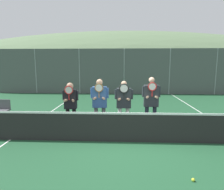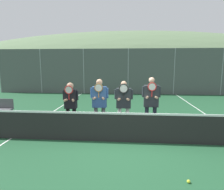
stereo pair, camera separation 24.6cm
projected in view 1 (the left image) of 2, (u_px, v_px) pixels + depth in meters
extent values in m
plane|color=#1E4C2D|center=(128.00, 142.00, 5.96)|extent=(120.00, 120.00, 0.00)
ellipsoid|color=#5B7551|center=(122.00, 71.00, 59.97)|extent=(110.63, 61.46, 21.51)
cube|color=#9EA3A8|center=(136.00, 69.00, 24.25)|extent=(20.90, 5.00, 3.39)
cube|color=#4C4C51|center=(136.00, 53.00, 23.96)|extent=(21.40, 5.50, 0.36)
cylinder|color=gray|center=(36.00, 71.00, 15.39)|extent=(0.06, 0.06, 3.42)
cylinder|color=gray|center=(79.00, 71.00, 15.24)|extent=(0.06, 0.06, 3.42)
cylinder|color=gray|center=(124.00, 72.00, 15.08)|extent=(0.06, 0.06, 3.42)
cylinder|color=gray|center=(170.00, 72.00, 14.93)|extent=(0.06, 0.06, 3.42)
cylinder|color=gray|center=(216.00, 72.00, 14.77)|extent=(0.06, 0.06, 3.42)
cube|color=#4C5451|center=(124.00, 72.00, 15.08)|extent=(20.45, 0.02, 3.42)
cube|color=black|center=(128.00, 128.00, 5.90)|extent=(9.51, 0.02, 0.85)
cube|color=white|center=(128.00, 114.00, 5.83)|extent=(9.51, 0.03, 0.06)
cube|color=white|center=(47.00, 115.00, 9.09)|extent=(0.05, 16.00, 0.01)
cube|color=white|center=(208.00, 117.00, 8.76)|extent=(0.05, 16.00, 0.01)
cylinder|color=black|center=(68.00, 120.00, 6.81)|extent=(0.13, 0.13, 0.81)
cylinder|color=black|center=(74.00, 120.00, 6.80)|extent=(0.13, 0.13, 0.81)
cube|color=black|center=(70.00, 99.00, 6.69)|extent=(0.40, 0.22, 0.64)
sphere|color=tan|center=(70.00, 86.00, 6.62)|extent=(0.22, 0.22, 0.22)
cylinder|color=black|center=(64.00, 96.00, 6.68)|extent=(0.08, 0.08, 0.31)
cylinder|color=black|center=(77.00, 96.00, 6.66)|extent=(0.08, 0.08, 0.31)
cylinder|color=tan|center=(67.00, 100.00, 6.60)|extent=(0.16, 0.27, 0.08)
cylinder|color=tan|center=(73.00, 100.00, 6.60)|extent=(0.16, 0.27, 0.08)
cylinder|color=red|center=(69.00, 97.00, 6.49)|extent=(0.03, 0.03, 0.20)
torus|color=red|center=(69.00, 90.00, 6.46)|extent=(0.29, 0.03, 0.29)
cylinder|color=silver|center=(69.00, 90.00, 6.46)|extent=(0.24, 0.00, 0.24)
cylinder|color=#56565B|center=(96.00, 120.00, 6.75)|extent=(0.13, 0.13, 0.87)
cylinder|color=#56565B|center=(104.00, 120.00, 6.74)|extent=(0.13, 0.13, 0.87)
cube|color=#335693|center=(100.00, 97.00, 6.62)|extent=(0.47, 0.22, 0.69)
sphere|color=tan|center=(100.00, 82.00, 6.55)|extent=(0.21, 0.21, 0.21)
cylinder|color=#335693|center=(92.00, 93.00, 6.61)|extent=(0.08, 0.08, 0.34)
cylinder|color=#335693|center=(107.00, 93.00, 6.59)|extent=(0.08, 0.08, 0.34)
cylinder|color=tan|center=(96.00, 98.00, 6.54)|extent=(0.16, 0.27, 0.08)
cylinder|color=tan|center=(103.00, 98.00, 6.53)|extent=(0.16, 0.27, 0.08)
cylinder|color=#936033|center=(99.00, 95.00, 6.43)|extent=(0.03, 0.03, 0.20)
torus|color=#936033|center=(99.00, 88.00, 6.39)|extent=(0.28, 0.03, 0.28)
cylinder|color=silver|center=(99.00, 88.00, 6.39)|extent=(0.23, 0.00, 0.23)
cylinder|color=white|center=(120.00, 120.00, 6.83)|extent=(0.13, 0.13, 0.84)
cylinder|color=white|center=(127.00, 120.00, 6.81)|extent=(0.13, 0.13, 0.84)
cube|color=#282D33|center=(124.00, 98.00, 6.70)|extent=(0.48, 0.22, 0.66)
sphere|color=tan|center=(124.00, 84.00, 6.63)|extent=(0.19, 0.19, 0.19)
cylinder|color=#282D33|center=(116.00, 94.00, 6.69)|extent=(0.08, 0.08, 0.33)
cylinder|color=#282D33|center=(132.00, 94.00, 6.67)|extent=(0.08, 0.08, 0.33)
cylinder|color=tan|center=(120.00, 99.00, 6.62)|extent=(0.16, 0.27, 0.08)
cylinder|color=tan|center=(127.00, 99.00, 6.61)|extent=(0.16, 0.27, 0.08)
cylinder|color=black|center=(124.00, 96.00, 6.51)|extent=(0.03, 0.03, 0.20)
torus|color=black|center=(124.00, 88.00, 6.47)|extent=(0.32, 0.03, 0.32)
cylinder|color=silver|center=(124.00, 88.00, 6.47)|extent=(0.26, 0.00, 0.26)
cylinder|color=#232838|center=(147.00, 119.00, 6.75)|extent=(0.13, 0.13, 0.90)
cylinder|color=#232838|center=(154.00, 119.00, 6.73)|extent=(0.13, 0.13, 0.90)
cube|color=#282D33|center=(151.00, 96.00, 6.61)|extent=(0.48, 0.22, 0.71)
sphere|color=tan|center=(152.00, 80.00, 6.53)|extent=(0.19, 0.19, 0.19)
cylinder|color=#282D33|center=(143.00, 92.00, 6.60)|extent=(0.08, 0.08, 0.35)
cylinder|color=#282D33|center=(159.00, 92.00, 6.58)|extent=(0.08, 0.08, 0.35)
cylinder|color=tan|center=(148.00, 97.00, 6.53)|extent=(0.16, 0.27, 0.08)
cylinder|color=tan|center=(155.00, 97.00, 6.52)|extent=(0.16, 0.27, 0.08)
cylinder|color=red|center=(152.00, 94.00, 6.42)|extent=(0.03, 0.03, 0.20)
torus|color=red|center=(152.00, 87.00, 6.38)|extent=(0.28, 0.03, 0.28)
cylinder|color=silver|center=(152.00, 87.00, 6.38)|extent=(0.23, 0.00, 0.23)
cube|color=black|center=(49.00, 81.00, 18.48)|extent=(4.16, 1.80, 0.85)
cube|color=#2D3842|center=(48.00, 72.00, 18.36)|extent=(2.29, 1.66, 0.70)
cylinder|color=black|center=(60.00, 87.00, 17.58)|extent=(0.60, 0.16, 0.60)
cylinder|color=black|center=(66.00, 84.00, 19.39)|extent=(0.60, 0.16, 0.60)
cylinder|color=black|center=(30.00, 86.00, 17.70)|extent=(0.60, 0.16, 0.60)
cylinder|color=black|center=(39.00, 84.00, 19.52)|extent=(0.60, 0.16, 0.60)
cube|color=#285638|center=(102.00, 81.00, 18.26)|extent=(4.67, 1.75, 0.82)
cube|color=#2D3842|center=(102.00, 73.00, 18.15)|extent=(2.57, 1.61, 0.67)
cylinder|color=black|center=(118.00, 87.00, 17.37)|extent=(0.60, 0.16, 0.60)
cylinder|color=black|center=(119.00, 85.00, 19.14)|extent=(0.60, 0.16, 0.60)
cylinder|color=black|center=(84.00, 87.00, 17.51)|extent=(0.60, 0.16, 0.60)
cylinder|color=black|center=(87.00, 84.00, 19.28)|extent=(0.60, 0.16, 0.60)
cube|color=silver|center=(159.00, 81.00, 18.14)|extent=(4.55, 1.79, 0.87)
cube|color=#2D3842|center=(159.00, 72.00, 18.02)|extent=(2.50, 1.65, 0.71)
cylinder|color=black|center=(178.00, 87.00, 17.24)|extent=(0.60, 0.16, 0.60)
cylinder|color=black|center=(172.00, 85.00, 19.05)|extent=(0.60, 0.16, 0.60)
cylinder|color=black|center=(143.00, 87.00, 17.37)|extent=(0.60, 0.16, 0.60)
cylinder|color=black|center=(141.00, 85.00, 19.18)|extent=(0.60, 0.16, 0.60)
cube|color=black|center=(216.00, 81.00, 17.74)|extent=(4.29, 1.77, 0.85)
cube|color=#2D3842|center=(216.00, 73.00, 17.62)|extent=(2.36, 1.63, 0.70)
cylinder|color=black|center=(203.00, 87.00, 16.98)|extent=(0.60, 0.16, 0.60)
cylinder|color=black|center=(196.00, 85.00, 18.77)|extent=(0.60, 0.16, 0.60)
cube|color=#333338|center=(7.00, 116.00, 8.17)|extent=(0.06, 0.32, 0.40)
sphere|color=#CCDB33|center=(193.00, 180.00, 3.97)|extent=(0.07, 0.07, 0.07)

